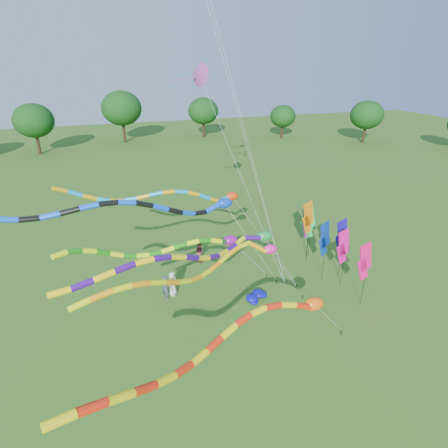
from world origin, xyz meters
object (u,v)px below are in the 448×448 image
object	(u,v)px
person_a	(172,283)
person_c	(200,252)
tube_kite_orange	(215,265)
blue_nylon_heap	(256,297)
tube_kite_red	(246,332)
person_b	(165,288)

from	to	relation	value
person_a	person_c	bearing A→B (deg)	-1.22
tube_kite_orange	person_a	xyz separation A→B (m)	(-0.90, 6.21, -4.59)
blue_nylon_heap	person_a	world-z (taller)	person_a
blue_nylon_heap	tube_kite_red	bearing A→B (deg)	-116.90
tube_kite_red	person_b	size ratio (longest dim) A/B	7.99
tube_kite_red	person_c	bearing A→B (deg)	60.89
tube_kite_red	blue_nylon_heap	world-z (taller)	tube_kite_red
person_a	person_b	distance (m)	0.65
tube_kite_red	person_a	xyz separation A→B (m)	(-1.14, 9.48, -3.33)
tube_kite_orange	person_a	distance (m)	7.77
tube_kite_red	person_c	xyz separation A→B (m)	(1.68, 13.09, -3.38)
tube_kite_red	person_a	distance (m)	10.11
person_b	tube_kite_red	bearing A→B (deg)	-11.11
tube_kite_red	tube_kite_orange	distance (m)	3.51
blue_nylon_heap	person_b	distance (m)	5.68
tube_kite_orange	blue_nylon_heap	xyz separation A→B (m)	(3.90, 3.94, -5.22)
tube_kite_red	blue_nylon_heap	size ratio (longest dim) A/B	9.55
tube_kite_orange	person_b	xyz separation A→B (m)	(-1.42, 5.83, -4.58)
blue_nylon_heap	tube_kite_orange	bearing A→B (deg)	-134.67
person_a	person_b	xyz separation A→B (m)	(-0.53, -0.38, 0.01)
tube_kite_orange	person_b	world-z (taller)	tube_kite_orange
tube_kite_red	tube_kite_orange	size ratio (longest dim) A/B	1.08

